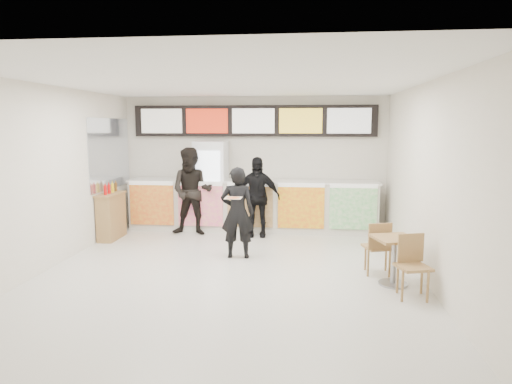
# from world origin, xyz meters

# --- Properties ---
(floor) EXTENTS (7.00, 7.00, 0.00)m
(floor) POSITION_xyz_m (0.00, 0.00, 0.00)
(floor) COLOR beige
(floor) RESTS_ON ground
(ceiling) EXTENTS (7.00, 7.00, 0.00)m
(ceiling) POSITION_xyz_m (0.00, 0.00, 3.00)
(ceiling) COLOR white
(ceiling) RESTS_ON wall_back
(wall_back) EXTENTS (6.00, 0.00, 6.00)m
(wall_back) POSITION_xyz_m (0.00, 3.50, 1.50)
(wall_back) COLOR silver
(wall_back) RESTS_ON floor
(wall_left) EXTENTS (0.00, 7.00, 7.00)m
(wall_left) POSITION_xyz_m (-3.00, 0.00, 1.50)
(wall_left) COLOR silver
(wall_left) RESTS_ON floor
(wall_right) EXTENTS (0.00, 7.00, 7.00)m
(wall_right) POSITION_xyz_m (3.00, 0.00, 1.50)
(wall_right) COLOR silver
(wall_right) RESTS_ON floor
(service_counter) EXTENTS (5.56, 0.77, 1.14)m
(service_counter) POSITION_xyz_m (0.00, 3.09, 0.57)
(service_counter) COLOR silver
(service_counter) RESTS_ON floor
(menu_board) EXTENTS (5.50, 0.14, 0.70)m
(menu_board) POSITION_xyz_m (0.00, 3.41, 2.45)
(menu_board) COLOR black
(menu_board) RESTS_ON wall_back
(drinks_fridge) EXTENTS (0.70, 0.67, 2.00)m
(drinks_fridge) POSITION_xyz_m (-0.93, 3.11, 1.00)
(drinks_fridge) COLOR white
(drinks_fridge) RESTS_ON floor
(mirror_panel) EXTENTS (0.01, 2.00, 1.50)m
(mirror_panel) POSITION_xyz_m (-2.99, 2.45, 1.75)
(mirror_panel) COLOR #B2B7BF
(mirror_panel) RESTS_ON wall_left
(customer_main) EXTENTS (0.62, 0.43, 1.63)m
(customer_main) POSITION_xyz_m (-0.01, 0.92, 0.82)
(customer_main) COLOR black
(customer_main) RESTS_ON floor
(customer_left) EXTENTS (0.92, 0.72, 1.88)m
(customer_left) POSITION_xyz_m (-1.24, 2.55, 0.94)
(customer_left) COLOR black
(customer_left) RESTS_ON floor
(customer_mid) EXTENTS (1.00, 0.43, 1.70)m
(customer_mid) POSITION_xyz_m (0.16, 2.55, 0.85)
(customer_mid) COLOR black
(customer_mid) RESTS_ON floor
(pizza_slice) EXTENTS (0.36, 0.36, 0.02)m
(pizza_slice) POSITION_xyz_m (-0.01, 0.47, 1.16)
(pizza_slice) COLOR beige
(pizza_slice) RESTS_ON customer_main
(cafe_table) EXTENTS (0.82, 1.52, 0.86)m
(cafe_table) POSITION_xyz_m (2.50, -0.25, 0.50)
(cafe_table) COLOR #A77E4C
(cafe_table) RESTS_ON floor
(condiment_ledge) EXTENTS (0.35, 0.86, 1.14)m
(condiment_ledge) POSITION_xyz_m (-2.82, 1.99, 0.49)
(condiment_ledge) COLOR #A77E4C
(condiment_ledge) RESTS_ON floor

